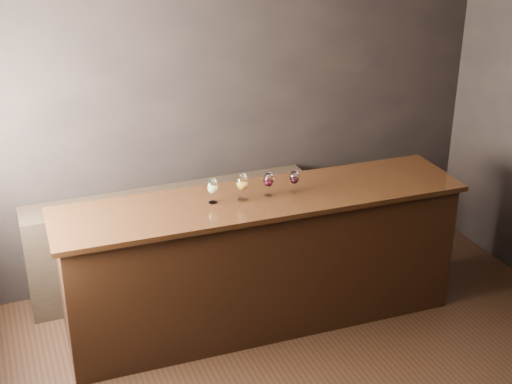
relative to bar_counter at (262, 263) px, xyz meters
name	(u,v)px	position (x,y,z in m)	size (l,w,h in m)	color
room_shell	(304,173)	(-0.15, -1.07, 1.25)	(5.02, 4.52, 2.81)	black
bar_counter	(262,263)	(0.00, 0.00, 0.00)	(3.21, 0.70, 1.12)	black
bar_top	(262,199)	(0.00, 0.00, 0.58)	(3.32, 0.77, 0.04)	black
back_bar_shelf	(173,239)	(-0.53, 0.85, -0.10)	(2.59, 0.40, 0.93)	black
glass_white	(213,187)	(-0.40, 0.04, 0.74)	(0.08, 0.08, 0.19)	white
glass_amber	(242,183)	(-0.17, 0.00, 0.75)	(0.09, 0.09, 0.21)	white
glass_red_a	(269,181)	(0.05, 0.00, 0.73)	(0.08, 0.08, 0.19)	white
glass_red_b	(294,178)	(0.27, 0.00, 0.72)	(0.07, 0.07, 0.18)	white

